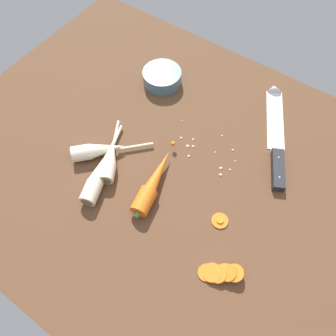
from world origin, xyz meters
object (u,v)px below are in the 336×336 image
at_px(parsnip_mid_left, 110,159).
at_px(prep_bowl, 162,77).
at_px(parsnip_mid_right, 99,175).
at_px(parsnip_front, 99,150).
at_px(carrot_slice_stray_near, 220,220).
at_px(chefs_knife, 276,131).
at_px(carrot_slice_stack, 220,273).
at_px(whole_carrot, 153,183).

relative_size(parsnip_mid_left, prep_bowl, 1.57).
height_order(parsnip_mid_right, prep_bowl, same).
bearing_deg(prep_bowl, parsnip_mid_left, -79.80).
distance_m(parsnip_mid_right, prep_bowl, 0.35).
xyz_separation_m(parsnip_front, prep_bowl, (-0.01, 0.30, 0.00)).
xyz_separation_m(parsnip_mid_right, carrot_slice_stray_near, (0.30, 0.07, -0.02)).
height_order(chefs_knife, carrot_slice_stack, carrot_slice_stack).
distance_m(parsnip_front, carrot_slice_stray_near, 0.34).
distance_m(parsnip_mid_left, carrot_slice_stack, 0.37).
bearing_deg(carrot_slice_stack, prep_bowl, 137.63).
xyz_separation_m(chefs_knife, carrot_slice_stack, (0.07, -0.40, 0.00)).
height_order(chefs_knife, parsnip_mid_left, parsnip_mid_left).
relative_size(whole_carrot, prep_bowl, 1.98).
distance_m(chefs_knife, whole_carrot, 0.36).
bearing_deg(parsnip_mid_left, parsnip_mid_right, -82.55).
height_order(chefs_knife, parsnip_front, parsnip_front).
relative_size(parsnip_mid_left, carrot_slice_stack, 1.97).
xyz_separation_m(whole_carrot, parsnip_mid_left, (-0.13, -0.01, -0.00)).
height_order(chefs_knife, parsnip_mid_right, parsnip_mid_right).
distance_m(parsnip_front, carrot_slice_stack, 0.41).
height_order(parsnip_front, parsnip_mid_right, same).
height_order(parsnip_mid_left, carrot_slice_stack, parsnip_mid_left).
relative_size(carrot_slice_stack, carrot_slice_stray_near, 2.27).
distance_m(chefs_knife, parsnip_front, 0.46).
distance_m(chefs_knife, parsnip_mid_left, 0.44).
xyz_separation_m(parsnip_mid_left, parsnip_mid_right, (0.01, -0.05, -0.00)).
distance_m(whole_carrot, prep_bowl, 0.35).
bearing_deg(parsnip_mid_right, carrot_slice_stack, -5.00).
relative_size(carrot_slice_stray_near, prep_bowl, 0.35).
bearing_deg(carrot_slice_stack, whole_carrot, 159.92).
bearing_deg(carrot_slice_stack, parsnip_mid_left, 167.67).
bearing_deg(prep_bowl, chefs_knife, 3.92).
xyz_separation_m(carrot_slice_stack, prep_bowl, (-0.42, 0.38, 0.01)).
xyz_separation_m(whole_carrot, parsnip_front, (-0.17, -0.00, -0.00)).
bearing_deg(parsnip_front, chefs_knife, 43.54).
height_order(parsnip_front, carrot_slice_stack, parsnip_front).
bearing_deg(parsnip_mid_right, carrot_slice_stray_near, 13.53).
relative_size(whole_carrot, parsnip_front, 1.34).
bearing_deg(carrot_slice_stray_near, parsnip_front, -176.90).
bearing_deg(parsnip_front, prep_bowl, 92.81).
bearing_deg(carrot_slice_stray_near, prep_bowl, 142.12).
bearing_deg(parsnip_mid_right, parsnip_mid_left, 97.45).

